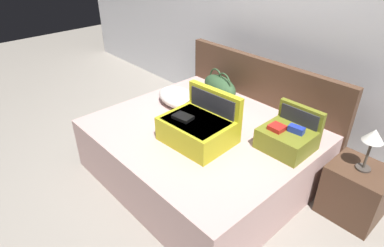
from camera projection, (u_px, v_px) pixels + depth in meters
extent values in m
plane|color=gray|center=(170.00, 192.00, 2.94)|extent=(12.00, 12.00, 0.00)
cube|color=silver|center=(293.00, 18.00, 3.23)|extent=(8.00, 0.10, 2.60)
cube|color=#BC9993|center=(201.00, 152.00, 3.04)|extent=(1.87, 1.61, 0.52)
cube|color=#4C3323|center=(259.00, 103.00, 3.42)|extent=(1.91, 0.08, 0.96)
cube|color=gold|center=(196.00, 131.00, 2.67)|extent=(0.57, 0.44, 0.21)
cube|color=#28282D|center=(196.00, 128.00, 2.65)|extent=(0.50, 0.39, 0.15)
cube|color=black|center=(183.00, 117.00, 2.63)|extent=(0.17, 0.13, 0.03)
cube|color=gold|center=(214.00, 111.00, 2.76)|extent=(0.55, 0.09, 0.41)
cube|color=#28282D|center=(212.00, 113.00, 2.74)|extent=(0.47, 0.04, 0.35)
cube|color=olive|center=(285.00, 140.00, 2.59)|extent=(0.39, 0.33, 0.18)
cube|color=#28282D|center=(286.00, 137.00, 2.57)|extent=(0.35, 0.29, 0.12)
cube|color=#B21E19|center=(277.00, 128.00, 2.55)|extent=(0.12, 0.11, 0.04)
cube|color=#1E33A5|center=(296.00, 130.00, 2.51)|extent=(0.13, 0.08, 0.06)
cube|color=olive|center=(299.00, 124.00, 2.66)|extent=(0.39, 0.05, 0.33)
cube|color=#28282D|center=(298.00, 125.00, 2.64)|extent=(0.33, 0.02, 0.28)
ellipsoid|color=#2D4C2D|center=(220.00, 87.00, 3.42)|extent=(0.51, 0.32, 0.22)
torus|color=#2D4C2D|center=(216.00, 79.00, 3.44)|extent=(0.23, 0.06, 0.23)
torus|color=#2D4C2D|center=(224.00, 84.00, 3.34)|extent=(0.23, 0.06, 0.23)
ellipsoid|color=white|center=(178.00, 97.00, 3.27)|extent=(0.52, 0.36, 0.16)
cube|color=#4C3323|center=(355.00, 192.00, 2.61)|extent=(0.44, 0.40, 0.47)
cylinder|color=#3F3833|center=(363.00, 168.00, 2.48)|extent=(0.11, 0.11, 0.02)
cylinder|color=#4C443D|center=(368.00, 154.00, 2.42)|extent=(0.02, 0.02, 0.24)
cone|color=white|center=(374.00, 135.00, 2.33)|extent=(0.15, 0.15, 0.10)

